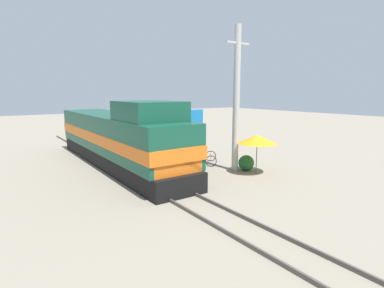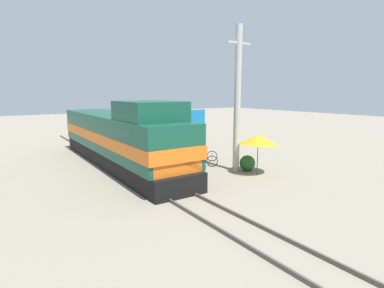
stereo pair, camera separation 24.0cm
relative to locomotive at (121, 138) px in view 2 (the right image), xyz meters
name	(u,v)px [view 2 (the right image)]	position (x,y,z in m)	size (l,w,h in m)	color
ground_plane	(153,183)	(0.00, -4.74, -1.90)	(120.00, 120.00, 0.00)	gray
rail_near	(141,183)	(-0.72, -4.74, -1.82)	(0.08, 43.56, 0.15)	#4C4742
rail_far	(164,179)	(0.72, -4.74, -1.82)	(0.08, 43.56, 0.15)	#4C4742
locomotive	(121,138)	(0.00, 0.00, 0.00)	(3.21, 16.70, 4.50)	black
utility_pole	(237,99)	(5.57, -5.40, 2.64)	(1.80, 0.41, 8.97)	#B2B2AD
vendor_umbrella	(258,139)	(6.14, -6.72, 0.26)	(2.37, 2.37, 2.43)	#4C4C4C
billboard_sign	(195,121)	(6.71, 0.84, 0.75)	(1.96, 0.12, 3.57)	#595959
shrub_cluster	(247,163)	(6.20, -5.81, -1.40)	(1.00, 1.00, 1.00)	#236028
person_bystander	(201,156)	(3.97, -3.80, -1.02)	(0.34, 0.34, 1.63)	#2D3347
bicycle	(212,158)	(5.46, -3.08, -1.51)	(1.65, 1.81, 0.77)	black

